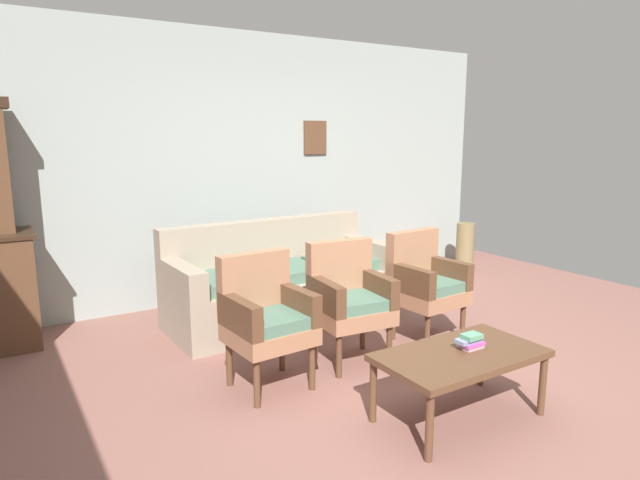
{
  "coord_description": "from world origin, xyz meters",
  "views": [
    {
      "loc": [
        -2.3,
        -2.65,
        1.69
      ],
      "look_at": [
        -0.01,
        1.03,
        0.85
      ],
      "focal_mm": 30.9,
      "sensor_mm": 36.0,
      "label": 1
    }
  ],
  "objects_px": {
    "armchair_near_cabinet": "(349,297)",
    "floor_vase_by_wall": "(465,246)",
    "floral_couch": "(281,285)",
    "book_stack_on_table": "(470,341)",
    "coffee_table": "(460,359)",
    "armchair_near_couch_end": "(425,281)",
    "armchair_by_doorway": "(266,315)"
  },
  "relations": [
    {
      "from": "armchair_near_cabinet",
      "to": "floral_couch",
      "type": "bearing_deg",
      "value": 89.41
    },
    {
      "from": "armchair_by_doorway",
      "to": "armchair_near_couch_end",
      "type": "relative_size",
      "value": 1.0
    },
    {
      "from": "floral_couch",
      "to": "floor_vase_by_wall",
      "type": "bearing_deg",
      "value": 9.38
    },
    {
      "from": "floral_couch",
      "to": "floor_vase_by_wall",
      "type": "distance_m",
      "value": 2.92
    },
    {
      "from": "floral_couch",
      "to": "armchair_near_cabinet",
      "type": "xyz_separation_m",
      "value": [
        -0.01,
        -1.1,
        0.17
      ]
    },
    {
      "from": "armchair_near_cabinet",
      "to": "coffee_table",
      "type": "xyz_separation_m",
      "value": [
        0.06,
        -1.06,
        -0.12
      ]
    },
    {
      "from": "floor_vase_by_wall",
      "to": "armchair_near_cabinet",
      "type": "bearing_deg",
      "value": -151.35
    },
    {
      "from": "armchair_near_couch_end",
      "to": "coffee_table",
      "type": "xyz_separation_m",
      "value": [
        -0.72,
        -1.1,
        -0.12
      ]
    },
    {
      "from": "floral_couch",
      "to": "armchair_near_couch_end",
      "type": "distance_m",
      "value": 1.33
    },
    {
      "from": "armchair_by_doorway",
      "to": "coffee_table",
      "type": "relative_size",
      "value": 0.9
    },
    {
      "from": "armchair_near_cabinet",
      "to": "book_stack_on_table",
      "type": "bearing_deg",
      "value": -81.48
    },
    {
      "from": "coffee_table",
      "to": "floor_vase_by_wall",
      "type": "distance_m",
      "value": 3.87
    },
    {
      "from": "floral_couch",
      "to": "armchair_near_couch_end",
      "type": "xyz_separation_m",
      "value": [
        0.77,
        -1.07,
        0.17
      ]
    },
    {
      "from": "armchair_near_cabinet",
      "to": "coffee_table",
      "type": "bearing_deg",
      "value": -86.54
    },
    {
      "from": "coffee_table",
      "to": "book_stack_on_table",
      "type": "xyz_separation_m",
      "value": [
        0.09,
        0.01,
        0.09
      ]
    },
    {
      "from": "armchair_near_cabinet",
      "to": "floor_vase_by_wall",
      "type": "bearing_deg",
      "value": 28.65
    },
    {
      "from": "armchair_by_doorway",
      "to": "floor_vase_by_wall",
      "type": "xyz_separation_m",
      "value": [
        3.6,
        1.63,
        -0.21
      ]
    },
    {
      "from": "armchair_near_couch_end",
      "to": "floor_vase_by_wall",
      "type": "height_order",
      "value": "armchair_near_couch_end"
    },
    {
      "from": "armchair_by_doorway",
      "to": "armchair_near_cabinet",
      "type": "xyz_separation_m",
      "value": [
        0.71,
        0.05,
        0.0
      ]
    },
    {
      "from": "armchair_by_doorway",
      "to": "book_stack_on_table",
      "type": "bearing_deg",
      "value": -48.96
    },
    {
      "from": "floral_couch",
      "to": "armchair_by_doorway",
      "type": "height_order",
      "value": "same"
    },
    {
      "from": "armchair_near_cabinet",
      "to": "armchair_near_couch_end",
      "type": "relative_size",
      "value": 1.0
    },
    {
      "from": "floral_couch",
      "to": "book_stack_on_table",
      "type": "xyz_separation_m",
      "value": [
        0.15,
        -2.15,
        0.14
      ]
    },
    {
      "from": "floral_couch",
      "to": "coffee_table",
      "type": "height_order",
      "value": "floral_couch"
    },
    {
      "from": "book_stack_on_table",
      "to": "armchair_near_cabinet",
      "type": "bearing_deg",
      "value": 98.52
    },
    {
      "from": "coffee_table",
      "to": "floor_vase_by_wall",
      "type": "xyz_separation_m",
      "value": [
        2.83,
        2.64,
        -0.08
      ]
    },
    {
      "from": "armchair_near_couch_end",
      "to": "coffee_table",
      "type": "bearing_deg",
      "value": -123.3
    },
    {
      "from": "coffee_table",
      "to": "floor_vase_by_wall",
      "type": "relative_size",
      "value": 1.7
    },
    {
      "from": "coffee_table",
      "to": "armchair_near_couch_end",
      "type": "bearing_deg",
      "value": 56.7
    },
    {
      "from": "floral_couch",
      "to": "armchair_by_doorway",
      "type": "xyz_separation_m",
      "value": [
        -0.72,
        -1.16,
        0.17
      ]
    },
    {
      "from": "floor_vase_by_wall",
      "to": "book_stack_on_table",
      "type": "bearing_deg",
      "value": -136.11
    },
    {
      "from": "armchair_near_cabinet",
      "to": "book_stack_on_table",
      "type": "xyz_separation_m",
      "value": [
        0.16,
        -1.05,
        -0.04
      ]
    }
  ]
}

